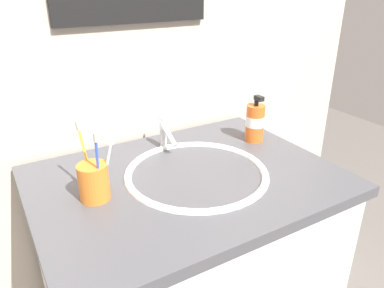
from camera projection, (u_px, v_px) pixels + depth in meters
The scene contains 9 objects.
tiled_wall_back at pixel (132, 40), 1.29m from camera, with size 2.12×0.04×2.40m, color beige.
vanity_counter at pixel (188, 280), 1.31m from camera, with size 0.92×0.68×0.84m.
sink_basin at pixel (197, 186), 1.17m from camera, with size 0.45×0.45×0.13m.
faucet at pixel (165, 134), 1.30m from camera, with size 0.02×0.13×0.11m.
toothbrush_cup at pixel (94, 182), 1.00m from camera, with size 0.08×0.08×0.10m, color orange.
toothbrush_white at pixel (107, 163), 0.99m from camera, with size 0.05×0.03×0.18m.
toothbrush_yellow at pixel (85, 154), 1.01m from camera, with size 0.02×0.07×0.20m.
toothbrush_blue at pixel (98, 163), 0.96m from camera, with size 0.01×0.03×0.20m.
soap_dispenser at pixel (255, 122), 1.36m from camera, with size 0.07×0.07×0.18m.
Camera 1 is at (-0.49, -0.87, 1.40)m, focal length 34.61 mm.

